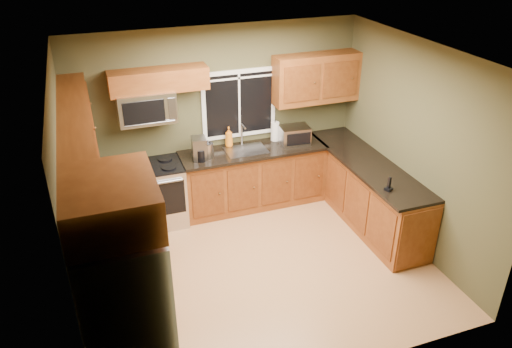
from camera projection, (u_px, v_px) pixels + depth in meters
floor at (261, 266)px, 6.41m from camera, size 4.20×4.20×0.00m
ceiling at (263, 57)px, 5.15m from camera, size 4.20×4.20×0.00m
back_wall at (219, 119)px, 7.28m from camera, size 4.20×0.00×4.20m
front_wall at (335, 264)px, 4.28m from camera, size 4.20×0.00×4.20m
left_wall at (72, 204)px, 5.15m from camera, size 0.00×3.60×3.60m
right_wall at (415, 147)px, 6.40m from camera, size 0.00×3.60×3.60m
window at (239, 104)px, 7.26m from camera, size 1.12×0.03×1.02m
base_cabinets_left at (109, 244)px, 6.06m from camera, size 0.60×2.65×0.90m
countertop_left at (106, 211)px, 5.84m from camera, size 0.65×2.65×0.04m
base_cabinets_back at (253, 178)px, 7.57m from camera, size 2.17×0.60×0.90m
countertop_back at (254, 150)px, 7.33m from camera, size 2.17×0.65×0.04m
base_cabinets_peninsula at (366, 192)px, 7.18m from camera, size 0.60×2.52×0.90m
countertop_peninsula at (367, 163)px, 6.96m from camera, size 0.65×2.50×0.04m
upper_cabinets_left at (78, 139)px, 5.36m from camera, size 0.33×2.65×0.72m
upper_cabinets_back_left at (159, 80)px, 6.55m from camera, size 1.30×0.33×0.30m
upper_cabinets_back_right at (316, 78)px, 7.33m from camera, size 1.30×0.33×0.72m
upper_cabinet_over_fridge at (110, 203)px, 3.86m from camera, size 0.72×0.90×0.38m
refrigerator at (128, 313)px, 4.39m from camera, size 0.74×0.90×1.80m
range at (157, 194)px, 7.10m from camera, size 0.76×0.69×0.94m
microwave at (146, 107)px, 6.63m from camera, size 0.76×0.41×0.42m
sink at (246, 149)px, 7.30m from camera, size 0.60×0.42×0.36m
toaster_oven at (294, 135)px, 7.45m from camera, size 0.45×0.36×0.27m
coffee_maker at (199, 149)px, 6.96m from camera, size 0.22×0.28×0.32m
kettle at (208, 150)px, 7.01m from camera, size 0.18×0.18×0.27m
paper_towel_roll at (275, 131)px, 7.55m from camera, size 0.17×0.17×0.32m
soap_bottle_a at (229, 137)px, 7.35m from camera, size 0.14×0.14×0.30m
soap_bottle_c at (206, 145)px, 7.28m from camera, size 0.15×0.15×0.15m
cordless_phone at (389, 186)px, 6.22m from camera, size 0.11×0.11×0.18m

